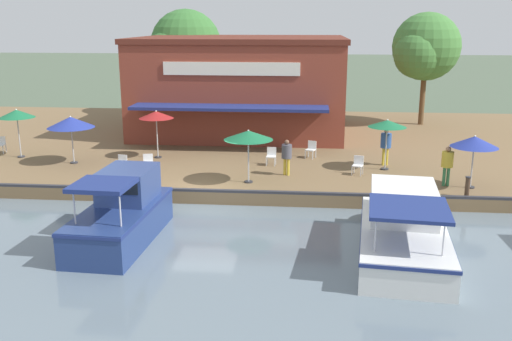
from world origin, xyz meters
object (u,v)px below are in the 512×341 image
at_px(patio_umbrella_near_quay_edge, 71,122).
at_px(patio_umbrella_mid_patio_left, 156,115).
at_px(cafe_chair_beside_entrance, 148,162).
at_px(tree_behind_restaurant, 424,49).
at_px(cafe_chair_mid_patio, 271,155).
at_px(cafe_chair_far_corner_seat, 311,149).
at_px(patio_umbrella_back_row, 248,135).
at_px(person_mid_patio, 386,142).
at_px(patio_umbrella_far_corner, 17,114).
at_px(tree_downstream_bank, 183,47).
at_px(cafe_chair_back_row_seat, 1,144).
at_px(cafe_chair_under_first_umbrella, 122,163).
at_px(patio_umbrella_mid_patio_right, 387,124).
at_px(waterfront_restaurant, 242,84).
at_px(motorboat_second_along, 127,211).
at_px(mooring_post, 467,187).
at_px(cafe_chair_facing_river, 358,164).
at_px(motorboat_far_downstream, 402,226).
at_px(person_at_quay_edge, 447,161).
at_px(person_near_entrance, 287,153).
at_px(patio_umbrella_by_entrance, 474,142).

height_order(patio_umbrella_near_quay_edge, patio_umbrella_mid_patio_left, patio_umbrella_mid_patio_left).
relative_size(cafe_chair_beside_entrance, tree_behind_restaurant, 0.12).
xyz_separation_m(patio_umbrella_near_quay_edge, cafe_chair_mid_patio, (-0.55, 9.62, -1.55)).
height_order(patio_umbrella_near_quay_edge, cafe_chair_far_corner_seat, patio_umbrella_near_quay_edge).
relative_size(patio_umbrella_back_row, person_mid_patio, 1.29).
bearing_deg(patio_umbrella_mid_patio_left, patio_umbrella_far_corner, -85.59).
bearing_deg(cafe_chair_far_corner_seat, tree_downstream_bank, -144.19).
relative_size(cafe_chair_back_row_seat, cafe_chair_beside_entrance, 1.00).
bearing_deg(patio_umbrella_back_row, cafe_chair_back_row_seat, -108.19).
distance_m(patio_umbrella_mid_patio_left, person_mid_patio, 11.34).
bearing_deg(cafe_chair_beside_entrance, cafe_chair_under_first_umbrella, -75.64).
xyz_separation_m(patio_umbrella_mid_patio_left, tree_behind_restaurant, (-10.91, 14.91, 2.80)).
height_order(patio_umbrella_mid_patio_right, tree_downstream_bank, tree_downstream_bank).
height_order(waterfront_restaurant, motorboat_second_along, waterfront_restaurant).
distance_m(patio_umbrella_far_corner, mooring_post, 21.49).
xyz_separation_m(cafe_chair_far_corner_seat, tree_downstream_bank, (-12.91, -9.31, 4.41)).
bearing_deg(cafe_chair_facing_river, cafe_chair_mid_patio, -109.19).
relative_size(patio_umbrella_far_corner, motorboat_second_along, 0.40).
height_order(cafe_chair_facing_river, motorboat_far_downstream, motorboat_far_downstream).
xyz_separation_m(patio_umbrella_far_corner, cafe_chair_mid_patio, (0.41, 12.82, -1.75)).
xyz_separation_m(patio_umbrella_mid_patio_right, tree_behind_restaurant, (-12.24, 3.73, 2.82)).
height_order(mooring_post, tree_behind_restaurant, tree_behind_restaurant).
bearing_deg(person_at_quay_edge, patio_umbrella_back_row, -88.24).
xyz_separation_m(person_near_entrance, person_mid_patio, (-2.28, 4.64, 0.12)).
bearing_deg(mooring_post, patio_umbrella_back_row, -98.17).
height_order(patio_umbrella_far_corner, patio_umbrella_near_quay_edge, patio_umbrella_far_corner).
relative_size(waterfront_restaurant, cafe_chair_beside_entrance, 14.74).
height_order(patio_umbrella_far_corner, patio_umbrella_by_entrance, patio_umbrella_far_corner).
relative_size(patio_umbrella_mid_patio_right, cafe_chair_far_corner_seat, 2.81).
height_order(cafe_chair_back_row_seat, cafe_chair_beside_entrance, same).
relative_size(cafe_chair_facing_river, cafe_chair_beside_entrance, 1.00).
bearing_deg(patio_umbrella_near_quay_edge, mooring_post, 77.64).
height_order(person_near_entrance, motorboat_second_along, motorboat_second_along).
distance_m(cafe_chair_beside_entrance, person_near_entrance, 6.34).
relative_size(cafe_chair_beside_entrance, tree_downstream_bank, 0.11).
xyz_separation_m(cafe_chair_under_first_umbrella, tree_downstream_bank, (-16.83, -0.74, 4.41)).
relative_size(cafe_chair_facing_river, cafe_chair_mid_patio, 1.00).
bearing_deg(patio_umbrella_back_row, patio_umbrella_near_quay_edge, -106.40).
relative_size(patio_umbrella_near_quay_edge, motorboat_far_downstream, 0.32).
height_order(patio_umbrella_near_quay_edge, cafe_chair_mid_patio, patio_umbrella_near_quay_edge).
distance_m(motorboat_second_along, tree_behind_restaurant, 24.77).
xyz_separation_m(patio_umbrella_by_entrance, tree_downstream_bank, (-17.71, -15.92, 2.93)).
bearing_deg(person_at_quay_edge, motorboat_far_downstream, -24.81).
distance_m(waterfront_restaurant, patio_umbrella_far_corner, 13.36).
relative_size(cafe_chair_mid_patio, person_mid_patio, 0.48).
relative_size(patio_umbrella_near_quay_edge, tree_behind_restaurant, 0.32).
distance_m(person_at_quay_edge, tree_downstream_bank, 23.34).
bearing_deg(patio_umbrella_mid_patio_left, patio_umbrella_mid_patio_right, 83.19).
bearing_deg(tree_downstream_bank, patio_umbrella_near_quay_edge, -8.33).
bearing_deg(cafe_chair_beside_entrance, tree_downstream_bank, -173.46).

